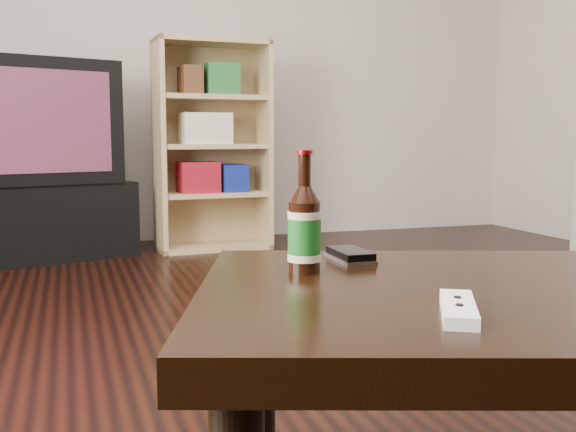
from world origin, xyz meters
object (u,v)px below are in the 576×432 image
object	(u,v)px
tv	(26,122)
bookshelf	(210,142)
phone	(350,255)
beer_bottle	(304,230)
remote	(458,309)
tv_stand	(31,221)
coffee_table	(570,323)

from	to	relation	value
tv	bookshelf	distance (m)	1.03
phone	beer_bottle	bearing A→B (deg)	-145.29
bookshelf	remote	distance (m)	3.26
phone	remote	distance (m)	0.41
tv_stand	beer_bottle	size ratio (longest dim) A/B	4.97
bookshelf	coffee_table	size ratio (longest dim) A/B	0.93
tv	beer_bottle	bearing A→B (deg)	-96.76
tv_stand	remote	size ratio (longest dim) A/B	6.69
phone	coffee_table	bearing A→B (deg)	-52.81
tv_stand	phone	size ratio (longest dim) A/B	8.84
bookshelf	remote	size ratio (longest dim) A/B	7.84
tv_stand	tv	size ratio (longest dim) A/B	1.04
tv	coffee_table	size ratio (longest dim) A/B	0.76
coffee_table	remote	bearing A→B (deg)	-161.14
beer_bottle	tv	bearing A→B (deg)	101.57
tv_stand	phone	xyz separation A→B (m)	(0.71, -2.79, 0.24)
tv_stand	tv	world-z (taller)	tv
coffee_table	phone	distance (m)	0.41
phone	tv_stand	bearing A→B (deg)	104.99
coffee_table	remote	size ratio (longest dim) A/B	8.43
beer_bottle	remote	xyz separation A→B (m)	(0.10, -0.33, -0.07)
beer_bottle	phone	xyz separation A→B (m)	(0.12, 0.08, -0.07)
bookshelf	phone	world-z (taller)	bookshelf
tv	phone	distance (m)	2.89
bookshelf	phone	xyz separation A→B (m)	(-0.31, -2.82, -0.19)
tv	coffee_table	xyz separation A→B (m)	(0.95, -3.11, -0.37)
tv	phone	size ratio (longest dim) A/B	8.49
tv	coffee_table	bearing A→B (deg)	-91.34
tv_stand	bookshelf	bearing A→B (deg)	-16.45
beer_bottle	remote	bearing A→B (deg)	-73.26
coffee_table	remote	distance (m)	0.29
beer_bottle	bookshelf	bearing A→B (deg)	81.50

